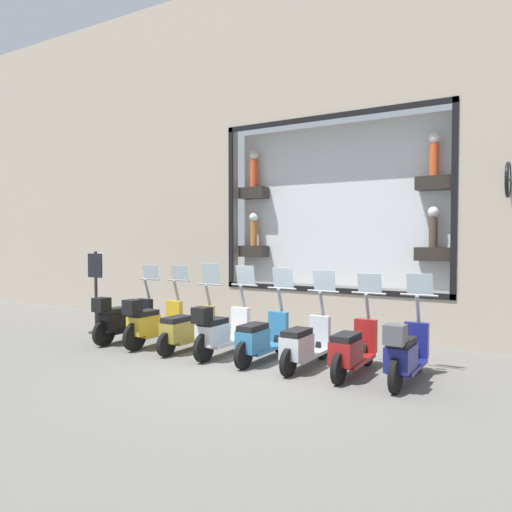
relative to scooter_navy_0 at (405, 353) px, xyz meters
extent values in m
plane|color=#66635E|center=(-0.45, 2.47, -0.48)|extent=(120.00, 120.00, 0.00)
cube|color=#ADA08E|center=(3.15, 12.82, 3.80)|extent=(0.40, 15.30, 8.54)
cube|color=#ADA08E|center=(3.15, 2.47, 0.01)|extent=(0.40, 5.40, 0.96)
cube|color=#ADA08E|center=(3.15, 2.47, 6.27)|extent=(0.40, 5.40, 3.59)
cube|color=black|center=(2.94, 2.47, 4.41)|extent=(0.04, 5.40, 0.12)
cube|color=black|center=(2.94, 2.47, 0.55)|extent=(0.04, 5.40, 0.12)
cube|color=black|center=(2.94, -0.17, 2.48)|extent=(0.04, 0.12, 3.99)
cube|color=black|center=(2.94, 5.11, 2.48)|extent=(0.04, 0.12, 3.99)
cube|color=silver|center=(3.50, 2.47, 2.48)|extent=(0.04, 5.16, 3.75)
cube|color=#28231E|center=(3.28, 0.29, 2.85)|extent=(0.36, 0.70, 0.28)
cylinder|color=#CC4C23|center=(3.28, 0.29, 3.32)|extent=(0.18, 0.18, 0.66)
sphere|color=white|center=(3.28, 0.29, 3.77)|extent=(0.24, 0.24, 0.24)
cube|color=#28231E|center=(3.28, 4.66, 2.85)|extent=(0.36, 0.70, 0.28)
cylinder|color=#CC4C23|center=(3.28, 4.66, 3.33)|extent=(0.19, 0.19, 0.68)
sphere|color=beige|center=(3.28, 4.66, 3.79)|extent=(0.25, 0.25, 0.25)
cube|color=#28231E|center=(3.28, 0.29, 1.38)|extent=(0.36, 0.70, 0.28)
cylinder|color=#47382D|center=(3.28, 0.29, 1.83)|extent=(0.17, 0.17, 0.62)
sphere|color=white|center=(3.28, 0.29, 2.26)|extent=(0.22, 0.22, 0.22)
cube|color=#28231E|center=(3.28, 4.66, 1.38)|extent=(0.36, 0.70, 0.28)
cylinder|color=#B26B2D|center=(3.28, 4.66, 1.83)|extent=(0.17, 0.17, 0.61)
sphere|color=white|center=(3.28, 4.66, 2.24)|extent=(0.22, 0.22, 0.22)
cylinder|color=black|center=(2.77, -1.13, 2.77)|extent=(0.35, 0.05, 0.05)
torus|color=black|center=(2.60, -1.13, 2.77)|extent=(0.65, 0.07, 0.65)
cylinder|color=white|center=(2.60, -1.13, 2.77)|extent=(0.53, 0.03, 0.53)
cylinder|color=black|center=(0.80, 0.00, -0.22)|extent=(0.51, 0.09, 0.51)
cylinder|color=black|center=(-0.49, 0.00, -0.22)|extent=(0.51, 0.09, 0.51)
cube|color=navy|center=(0.16, 0.00, -0.23)|extent=(1.02, 0.38, 0.06)
cube|color=navy|center=(-0.22, 0.00, -0.02)|extent=(0.61, 0.35, 0.36)
cube|color=black|center=(-0.22, 0.00, 0.21)|extent=(0.58, 0.31, 0.10)
cube|color=navy|center=(0.70, 0.00, 0.08)|extent=(0.12, 0.37, 0.56)
cylinder|color=gray|center=(0.77, 0.00, 0.57)|extent=(0.20, 0.06, 0.45)
cylinder|color=gray|center=(0.84, 0.00, 0.79)|extent=(0.04, 0.61, 0.04)
cube|color=silver|center=(0.88, 0.00, 0.96)|extent=(0.09, 0.42, 0.35)
cube|color=#4C4C51|center=(-0.54, 0.00, 0.37)|extent=(0.28, 0.28, 0.28)
cylinder|color=black|center=(0.82, 0.84, -0.24)|extent=(0.48, 0.09, 0.48)
cylinder|color=black|center=(-0.50, 0.84, -0.24)|extent=(0.48, 0.09, 0.48)
cube|color=maroon|center=(0.16, 0.84, -0.25)|extent=(1.02, 0.39, 0.06)
cube|color=maroon|center=(-0.22, 0.84, -0.04)|extent=(0.61, 0.35, 0.36)
cube|color=black|center=(-0.22, 0.84, 0.19)|extent=(0.58, 0.31, 0.10)
cube|color=maroon|center=(0.70, 0.84, 0.06)|extent=(0.12, 0.37, 0.56)
cylinder|color=gray|center=(0.77, 0.84, 0.55)|extent=(0.20, 0.06, 0.45)
cylinder|color=gray|center=(0.84, 0.84, 0.77)|extent=(0.04, 0.60, 0.04)
cube|color=silver|center=(0.88, 0.84, 0.94)|extent=(0.09, 0.42, 0.34)
cylinder|color=black|center=(0.83, 1.69, -0.25)|extent=(0.45, 0.09, 0.45)
cylinder|color=black|center=(-0.51, 1.69, -0.25)|extent=(0.45, 0.09, 0.45)
cube|color=#B7BCC6|center=(0.16, 1.69, -0.26)|extent=(1.02, 0.39, 0.06)
cube|color=#B7BCC6|center=(-0.22, 1.69, -0.05)|extent=(0.61, 0.35, 0.36)
cube|color=black|center=(-0.22, 1.69, 0.18)|extent=(0.58, 0.31, 0.10)
cube|color=#B7BCC6|center=(0.70, 1.69, 0.05)|extent=(0.12, 0.37, 0.56)
cylinder|color=gray|center=(0.77, 1.69, 0.54)|extent=(0.20, 0.06, 0.45)
cylinder|color=gray|center=(0.84, 1.69, 0.76)|extent=(0.04, 0.60, 0.04)
cube|color=silver|center=(0.88, 1.69, 0.95)|extent=(0.10, 0.42, 0.38)
cylinder|color=black|center=(0.82, 2.53, -0.24)|extent=(0.47, 0.09, 0.47)
cylinder|color=black|center=(-0.51, 2.53, -0.24)|extent=(0.47, 0.09, 0.47)
cube|color=teal|center=(0.16, 2.53, -0.25)|extent=(1.02, 0.39, 0.06)
cube|color=teal|center=(-0.22, 2.53, -0.04)|extent=(0.61, 0.35, 0.36)
cube|color=black|center=(-0.22, 2.53, 0.19)|extent=(0.58, 0.31, 0.10)
cube|color=teal|center=(0.70, 2.53, 0.06)|extent=(0.12, 0.37, 0.56)
cylinder|color=gray|center=(0.77, 2.53, 0.55)|extent=(0.20, 0.06, 0.45)
cylinder|color=gray|center=(0.84, 2.53, 0.76)|extent=(0.04, 0.61, 0.04)
cube|color=silver|center=(0.88, 2.53, 0.96)|extent=(0.10, 0.42, 0.39)
cylinder|color=black|center=(0.80, 3.38, -0.22)|extent=(0.51, 0.09, 0.51)
cylinder|color=black|center=(-0.49, 3.38, -0.22)|extent=(0.51, 0.09, 0.51)
cube|color=silver|center=(0.16, 3.38, -0.23)|extent=(1.02, 0.38, 0.06)
cube|color=silver|center=(-0.22, 3.38, -0.02)|extent=(0.61, 0.35, 0.36)
cube|color=black|center=(-0.22, 3.38, 0.21)|extent=(0.58, 0.31, 0.10)
cube|color=silver|center=(0.70, 3.38, 0.08)|extent=(0.12, 0.37, 0.56)
cylinder|color=gray|center=(0.77, 3.38, 0.57)|extent=(0.20, 0.06, 0.45)
cylinder|color=gray|center=(0.84, 3.38, 0.79)|extent=(0.04, 0.60, 0.04)
cube|color=silver|center=(0.88, 3.38, 0.98)|extent=(0.10, 0.42, 0.38)
cube|color=black|center=(-0.54, 3.38, 0.37)|extent=(0.28, 0.28, 0.28)
cylinder|color=black|center=(0.83, 4.22, -0.25)|extent=(0.45, 0.09, 0.45)
cylinder|color=black|center=(-0.51, 4.22, -0.25)|extent=(0.45, 0.09, 0.45)
cube|color=olive|center=(0.16, 4.22, -0.26)|extent=(1.02, 0.38, 0.06)
cube|color=olive|center=(-0.22, 4.22, -0.05)|extent=(0.61, 0.35, 0.36)
cube|color=black|center=(-0.22, 4.22, 0.18)|extent=(0.58, 0.31, 0.10)
cube|color=olive|center=(0.70, 4.22, 0.05)|extent=(0.12, 0.37, 0.56)
cylinder|color=gray|center=(0.77, 4.22, 0.54)|extent=(0.20, 0.06, 0.45)
cylinder|color=gray|center=(0.84, 4.22, 0.76)|extent=(0.04, 0.61, 0.04)
cube|color=silver|center=(0.88, 4.22, 0.98)|extent=(0.11, 0.42, 0.44)
cylinder|color=black|center=(0.78, 5.07, -0.20)|extent=(0.55, 0.09, 0.55)
cylinder|color=black|center=(-0.47, 5.07, -0.20)|extent=(0.55, 0.09, 0.55)
cube|color=gold|center=(0.16, 5.07, -0.21)|extent=(1.02, 0.38, 0.06)
cube|color=gold|center=(-0.22, 5.07, 0.00)|extent=(0.61, 0.35, 0.36)
cube|color=black|center=(-0.22, 5.07, 0.23)|extent=(0.58, 0.31, 0.10)
cube|color=gold|center=(0.70, 5.07, 0.10)|extent=(0.12, 0.37, 0.56)
cylinder|color=gray|center=(0.77, 5.07, 0.59)|extent=(0.20, 0.06, 0.45)
cylinder|color=gray|center=(0.84, 5.07, 0.81)|extent=(0.04, 0.61, 0.04)
cube|color=silver|center=(0.88, 5.07, 0.97)|extent=(0.08, 0.42, 0.32)
cube|color=black|center=(-0.53, 5.07, 0.39)|extent=(0.28, 0.28, 0.28)
cylinder|color=black|center=(0.80, 5.91, -0.21)|extent=(0.53, 0.09, 0.53)
cylinder|color=black|center=(-0.48, 5.91, -0.21)|extent=(0.53, 0.09, 0.53)
cube|color=black|center=(0.16, 5.91, -0.23)|extent=(1.02, 0.38, 0.06)
cube|color=black|center=(-0.22, 5.91, -0.02)|extent=(0.61, 0.35, 0.36)
cube|color=black|center=(-0.22, 5.91, 0.21)|extent=(0.58, 0.31, 0.10)
cube|color=black|center=(0.70, 5.91, 0.08)|extent=(0.12, 0.37, 0.56)
cylinder|color=gray|center=(0.77, 5.91, 0.58)|extent=(0.20, 0.06, 0.45)
cylinder|color=gray|center=(0.84, 5.91, 0.79)|extent=(0.04, 0.61, 0.04)
cube|color=silver|center=(0.88, 5.91, 0.95)|extent=(0.08, 0.42, 0.32)
cube|color=black|center=(-0.54, 5.91, 0.37)|extent=(0.28, 0.28, 0.28)
cylinder|color=#232326|center=(0.43, 7.18, -0.46)|extent=(0.36, 0.36, 0.02)
cylinder|color=#232326|center=(0.43, 7.18, 0.47)|extent=(0.07, 0.07, 1.88)
cube|color=black|center=(0.41, 7.18, 1.08)|extent=(0.03, 0.45, 0.55)
camera|label=1|loc=(-7.46, -1.92, 1.71)|focal=35.00mm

